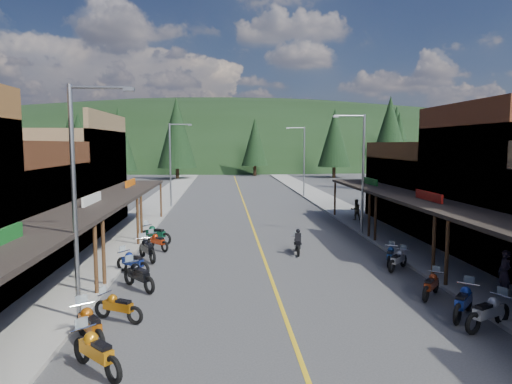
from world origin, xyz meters
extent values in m
plane|color=#38383A|center=(0.00, 0.00, 0.00)|extent=(220.00, 220.00, 0.00)
cube|color=gold|center=(0.00, 20.00, 0.01)|extent=(0.15, 90.00, 0.01)
cube|color=gray|center=(-8.70, 20.00, 0.07)|extent=(3.40, 94.00, 0.15)
cube|color=gray|center=(8.70, 20.00, 0.07)|extent=(3.40, 94.00, 0.15)
cylinder|color=#472D19|center=(-7.20, -3.40, 1.50)|extent=(0.16, 0.16, 3.00)
cube|color=#3F2111|center=(-10.15, 1.70, 3.10)|extent=(0.30, 9.00, 6.20)
cube|color=black|center=(-8.70, 1.70, 3.00)|extent=(3.20, 9.00, 0.18)
cylinder|color=#472D19|center=(-7.20, -2.20, 1.50)|extent=(0.16, 0.16, 3.00)
cylinder|color=#472D19|center=(-7.20, 5.60, 1.50)|extent=(0.16, 0.16, 3.00)
cube|color=silver|center=(-8.70, 1.70, 3.20)|extent=(0.12, 3.00, 0.70)
cube|color=brown|center=(-14.00, 11.30, 3.50)|extent=(8.00, 10.20, 7.00)
cube|color=brown|center=(-10.15, 11.30, 4.10)|extent=(0.30, 10.20, 8.20)
cube|color=black|center=(-8.70, 11.30, 3.00)|extent=(3.20, 10.20, 0.18)
cylinder|color=#472D19|center=(-7.20, 6.80, 1.50)|extent=(0.16, 0.16, 3.00)
cylinder|color=#472D19|center=(-7.20, 15.80, 1.50)|extent=(0.16, 0.16, 3.00)
cube|color=#CC590C|center=(-8.70, 11.30, 3.20)|extent=(0.12, 3.00, 0.70)
cylinder|color=#472D19|center=(7.20, -3.40, 1.50)|extent=(0.16, 0.16, 3.00)
cube|color=#562B19|center=(10.15, 1.70, 4.10)|extent=(0.30, 9.00, 8.20)
cube|color=black|center=(8.70, 1.70, 3.00)|extent=(3.20, 9.00, 0.18)
cylinder|color=#472D19|center=(7.20, -2.20, 1.50)|extent=(0.16, 0.16, 3.00)
cylinder|color=#472D19|center=(7.20, 5.60, 1.50)|extent=(0.16, 0.16, 3.00)
cube|color=#B2140F|center=(8.70, 1.70, 3.20)|extent=(0.12, 3.00, 0.70)
cube|color=#4C2D16|center=(14.00, 11.30, 2.50)|extent=(8.00, 10.20, 5.00)
cube|color=#4C2D16|center=(10.15, 11.30, 3.10)|extent=(0.30, 10.20, 6.20)
cube|color=black|center=(8.70, 11.30, 3.00)|extent=(3.20, 10.20, 0.18)
cylinder|color=#472D19|center=(7.20, 6.80, 1.50)|extent=(0.16, 0.16, 3.00)
cylinder|color=#472D19|center=(7.20, 15.80, 1.50)|extent=(0.16, 0.16, 3.00)
cube|color=#14591E|center=(8.70, 11.30, 3.20)|extent=(0.12, 3.00, 0.70)
cylinder|color=gray|center=(-7.10, -6.00, 4.00)|extent=(0.16, 0.16, 8.00)
cylinder|color=gray|center=(-6.10, -6.00, 7.90)|extent=(2.00, 0.10, 0.10)
cube|color=gray|center=(-5.20, -6.00, 7.85)|extent=(0.35, 0.18, 0.12)
cylinder|color=gray|center=(-7.10, 22.00, 4.00)|extent=(0.16, 0.16, 8.00)
cylinder|color=gray|center=(-6.10, 22.00, 7.90)|extent=(2.00, 0.10, 0.10)
cube|color=gray|center=(-5.20, 22.00, 7.85)|extent=(0.35, 0.18, 0.12)
cylinder|color=gray|center=(7.10, 8.00, 4.00)|extent=(0.16, 0.16, 8.00)
cylinder|color=gray|center=(6.10, 8.00, 7.90)|extent=(2.00, 0.10, 0.10)
cube|color=gray|center=(5.20, 8.00, 7.85)|extent=(0.35, 0.18, 0.12)
cylinder|color=gray|center=(7.10, 30.00, 4.00)|extent=(0.16, 0.16, 8.00)
cylinder|color=gray|center=(6.10, 30.00, 7.90)|extent=(2.00, 0.10, 0.10)
cube|color=gray|center=(5.20, 30.00, 7.85)|extent=(0.35, 0.18, 0.12)
ellipsoid|color=black|center=(0.00, 135.00, 0.00)|extent=(310.00, 140.00, 60.00)
cylinder|color=black|center=(-40.00, 62.00, 1.00)|extent=(0.60, 0.60, 2.00)
cone|color=black|center=(-40.00, 62.00, 6.50)|extent=(5.04, 5.04, 9.00)
cylinder|color=black|center=(-24.00, 70.00, 1.00)|extent=(0.60, 0.60, 2.00)
cone|color=black|center=(-24.00, 70.00, 7.25)|extent=(5.88, 5.88, 10.50)
cylinder|color=black|center=(-10.00, 58.00, 1.00)|extent=(0.60, 0.60, 2.00)
cone|color=black|center=(-10.00, 58.00, 8.00)|extent=(6.72, 6.72, 12.00)
cylinder|color=black|center=(4.00, 66.00, 1.00)|extent=(0.60, 0.60, 2.00)
cone|color=black|center=(4.00, 66.00, 6.50)|extent=(5.04, 5.04, 9.00)
cylinder|color=black|center=(18.00, 60.00, 1.00)|extent=(0.60, 0.60, 2.00)
cone|color=black|center=(18.00, 60.00, 7.25)|extent=(5.88, 5.88, 10.50)
cylinder|color=black|center=(34.00, 72.00, 1.00)|extent=(0.60, 0.60, 2.00)
cone|color=black|center=(34.00, 72.00, 8.00)|extent=(6.72, 6.72, 12.00)
cylinder|color=black|center=(46.00, 64.00, 1.00)|extent=(0.60, 0.60, 2.00)
cone|color=black|center=(46.00, 64.00, 6.50)|extent=(5.04, 5.04, 9.00)
cylinder|color=black|center=(-32.00, 76.00, 1.00)|extent=(0.60, 0.60, 2.00)
cone|color=black|center=(-32.00, 76.00, 7.25)|extent=(5.88, 5.88, 10.50)
cylinder|color=black|center=(-22.00, 40.00, 1.00)|extent=(0.60, 0.60, 2.00)
cone|color=black|center=(-22.00, 40.00, 6.00)|extent=(4.48, 4.48, 8.00)
cylinder|color=black|center=(24.00, 45.00, 1.00)|extent=(0.60, 0.60, 2.00)
cone|color=black|center=(24.00, 45.00, 6.40)|extent=(4.93, 4.93, 8.80)
cylinder|color=black|center=(-18.00, 50.00, 1.00)|extent=(0.60, 0.60, 2.00)
cone|color=black|center=(-18.00, 50.00, 6.80)|extent=(5.38, 5.38, 9.60)
cylinder|color=black|center=(20.00, 38.00, 1.00)|extent=(0.60, 0.60, 2.00)
cone|color=black|center=(20.00, 38.00, 7.20)|extent=(5.82, 5.82, 10.40)
imported|color=black|center=(8.76, -4.94, 1.06)|extent=(0.45, 0.68, 1.83)
imported|color=#4C442F|center=(8.20, 13.14, 0.97)|extent=(0.85, 0.55, 1.64)
camera|label=1|loc=(-2.14, -21.48, 6.05)|focal=32.00mm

